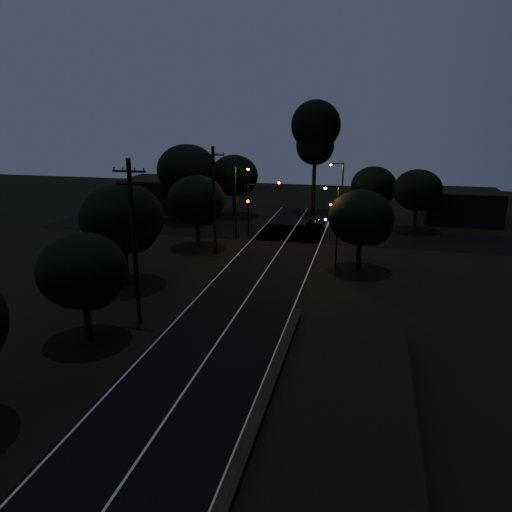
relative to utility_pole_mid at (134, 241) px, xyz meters
The scene contains 23 objects.
ground 17.14m from the utility_pole_mid, 68.20° to the right, with size 160.00×160.00×0.00m, color black.
road_surface 18.13m from the utility_pole_mid, 69.58° to the left, with size 60.00×70.00×0.03m.
retaining_wall 18.95m from the utility_pole_mid, 41.14° to the right, with size 6.93×26.00×1.60m.
utility_pole_mid is the anchor object (origin of this frame).
utility_pole_far 17.00m from the utility_pole_mid, 90.00° to the left, with size 2.20×0.30×10.50m.
tree_left_b 3.82m from the utility_pole_mid, 120.20° to the right, with size 5.39×5.39×6.85m.
tree_left_c 8.09m from the utility_pole_mid, 121.85° to the left, with size 6.63×6.63×8.38m.
tree_left_d 19.04m from the utility_pole_mid, 96.92° to the left, with size 5.86×5.86×7.44m.
tree_far_nw 34.99m from the utility_pole_mid, 94.55° to the left, with size 6.35×6.35×8.04m.
tree_far_w 31.81m from the utility_pole_mid, 104.07° to the left, with size 7.55×7.55×9.62m.
tree_far_ne 38.07m from the utility_pole_mid, 66.46° to the left, with size 5.55×5.55×7.01m.
tree_far_e 37.76m from the utility_pole_mid, 57.65° to the left, with size 5.63×5.63×7.15m.
tree_right_a 20.60m from the utility_pole_mid, 46.35° to the left, with size 5.68×5.68×7.21m.
tall_pine 40.92m from the utility_pole_mid, 80.07° to the left, with size 6.60×6.60×15.00m.
building_left 39.72m from the utility_pole_mid, 110.73° to the left, with size 10.00×8.00×4.40m, color black.
building_right 46.19m from the utility_pole_mid, 55.62° to the left, with size 9.00×7.00×4.00m, color black.
signal_left 25.19m from the utility_pole_mid, 86.79° to the left, with size 0.28×0.35×4.10m.
signal_right 27.30m from the utility_pole_mid, 67.01° to the left, with size 0.28×0.35×4.10m.
signal_mast 25.22m from the utility_pole_mid, 82.96° to the left, with size 3.70×0.35×6.25m.
streetlight_a 23.04m from the utility_pole_mid, 88.27° to the left, with size 1.66×0.26×8.00m.
streetlight_b 31.15m from the utility_pole_mid, 68.70° to the left, with size 1.66×0.26×8.00m.
streetlight_c 19.15m from the utility_pole_mid, 51.74° to the left, with size 1.46×0.26×7.50m.
car 32.52m from the utility_pole_mid, 74.85° to the left, with size 1.41×3.49×1.19m, color black.
Camera 1 is at (8.67, -13.48, 14.03)m, focal length 35.00 mm.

